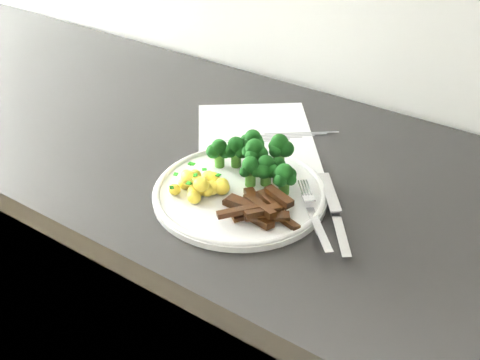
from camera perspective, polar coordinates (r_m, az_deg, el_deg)
The scene contains 7 objects.
recipe_paper at distance 1.05m, azimuth 1.58°, elevation 3.80°, with size 0.34×0.35×0.00m.
plate at distance 0.91m, azimuth 0.00°, elevation -1.18°, with size 0.27×0.27×0.02m.
broccoli at distance 0.92m, azimuth 1.78°, elevation 2.22°, with size 0.16×0.10×0.06m.
potatoes at distance 0.90m, azimuth -3.70°, elevation -0.43°, with size 0.09×0.09×0.04m.
beef_strips at distance 0.85m, azimuth 1.89°, elevation -2.72°, with size 0.13×0.10×0.03m.
fork at distance 0.84m, azimuth 7.21°, elevation -3.64°, with size 0.12×0.14×0.02m.
knife at distance 0.86m, azimuth 9.30°, elevation -4.02°, with size 0.13×0.17×0.02m.
Camera 1 is at (0.33, 0.96, 1.43)m, focal length 44.55 mm.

